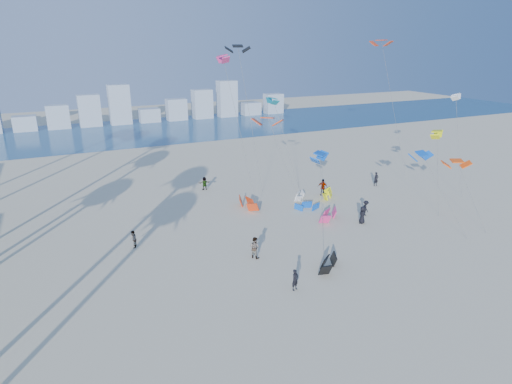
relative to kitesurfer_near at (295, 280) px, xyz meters
name	(u,v)px	position (x,y,z in m)	size (l,w,h in m)	color
ground	(330,363)	(-1.99, -7.30, -0.79)	(220.00, 220.00, 0.00)	beige
ocean	(122,133)	(-1.99, 64.70, -0.79)	(220.00, 220.00, 0.00)	navy
kitesurfer_near	(295,280)	(0.00, 0.00, 0.00)	(0.58, 0.38, 1.59)	black
kitesurfer_mid	(255,247)	(-0.53, 5.68, 0.11)	(0.88, 0.69, 1.81)	gray
kitesurfers_far	(292,199)	(8.12, 14.73, 0.04)	(30.80, 17.08, 1.92)	black
grounded_kites	(301,212)	(7.55, 11.85, -0.31)	(12.61, 17.77, 1.08)	black
flying_kites	(338,101)	(13.75, 15.35, 9.99)	(25.98, 24.63, 17.53)	blue
distant_skyline	(108,110)	(-3.18, 74.70, 2.29)	(85.00, 3.00, 8.40)	#9EADBF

